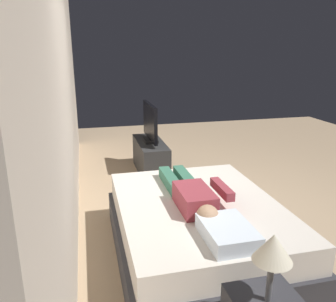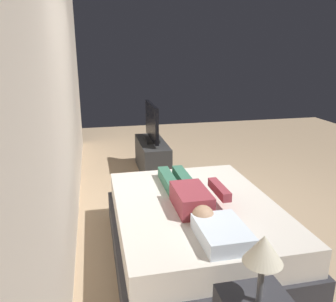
{
  "view_description": "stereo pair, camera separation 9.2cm",
  "coord_description": "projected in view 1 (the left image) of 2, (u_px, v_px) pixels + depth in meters",
  "views": [
    {
      "loc": [
        -3.48,
        1.27,
        1.89
      ],
      "look_at": [
        0.39,
        0.32,
        0.69
      ],
      "focal_mm": 36.67,
      "sensor_mm": 36.0,
      "label": 1
    },
    {
      "loc": [
        -3.5,
        1.18,
        1.89
      ],
      "look_at": [
        0.39,
        0.32,
        0.69
      ],
      "focal_mm": 36.67,
      "sensor_mm": 36.0,
      "label": 2
    }
  ],
  "objects": [
    {
      "name": "tv_stand",
      "position": [
        151.0,
        157.0,
        5.38
      ],
      "size": [
        1.1,
        0.4,
        0.5
      ],
      "primitive_type": "cube",
      "color": "#2D2D2D",
      "rests_on": "ground"
    },
    {
      "name": "pillow",
      "position": [
        227.0,
        232.0,
        2.5
      ],
      "size": [
        0.48,
        0.34,
        0.12
      ],
      "primitive_type": "cube",
      "color": "white",
      "rests_on": "bed"
    },
    {
      "name": "tv",
      "position": [
        150.0,
        124.0,
        5.23
      ],
      "size": [
        0.88,
        0.2,
        0.59
      ],
      "color": "black",
      "rests_on": "tv_stand"
    },
    {
      "name": "back_wall",
      "position": [
        64.0,
        95.0,
        3.71
      ],
      "size": [
        6.4,
        0.1,
        2.8
      ],
      "primitive_type": "cube",
      "color": "beige",
      "rests_on": "ground"
    },
    {
      "name": "ground_plane",
      "position": [
        202.0,
        214.0,
        4.07
      ],
      "size": [
        10.0,
        10.0,
        0.0
      ],
      "primitive_type": "plane",
      "color": "tan"
    },
    {
      "name": "remote",
      "position": [
        226.0,
        190.0,
        3.37
      ],
      "size": [
        0.15,
        0.04,
        0.02
      ],
      "primitive_type": "cube",
      "color": "black",
      "rests_on": "bed"
    },
    {
      "name": "lamp",
      "position": [
        273.0,
        249.0,
        1.85
      ],
      "size": [
        0.22,
        0.22,
        0.42
      ],
      "color": "#59595B",
      "rests_on": "nightstand"
    },
    {
      "name": "person",
      "position": [
        192.0,
        194.0,
        3.11
      ],
      "size": [
        1.26,
        0.46,
        0.18
      ],
      "color": "#993842",
      "rests_on": "bed"
    },
    {
      "name": "bed",
      "position": [
        198.0,
        230.0,
        3.2
      ],
      "size": [
        1.94,
        1.5,
        0.54
      ],
      "color": "#333338",
      "rests_on": "ground"
    }
  ]
}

